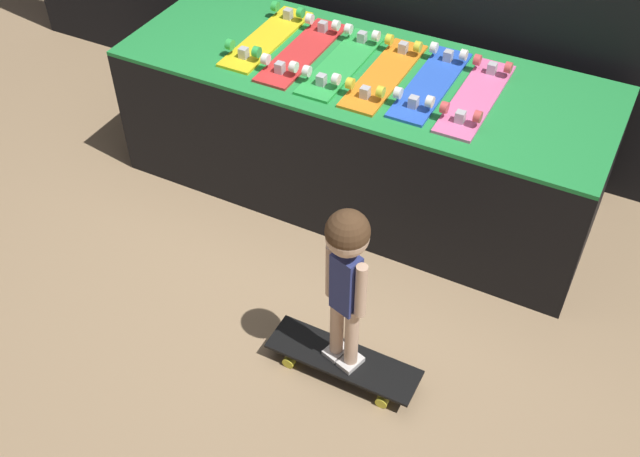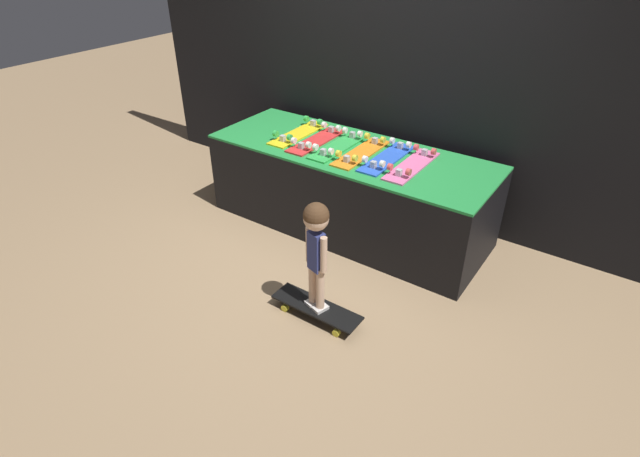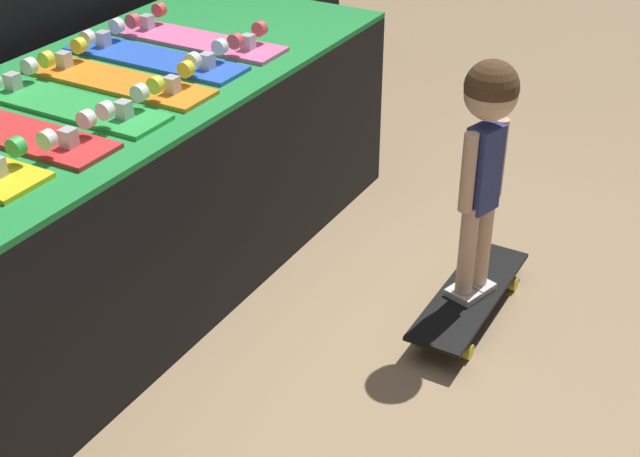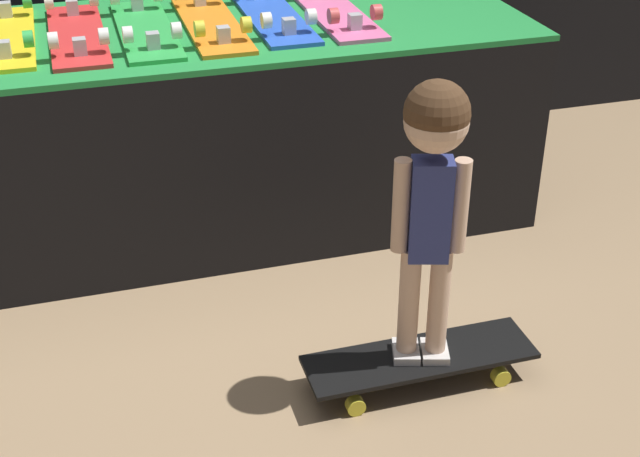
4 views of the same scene
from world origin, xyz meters
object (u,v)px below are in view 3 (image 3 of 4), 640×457
skateboard_red_on_rack (11,128)px  skateboard_pink_on_rack (196,37)px  skateboard_blue_on_rack (154,56)px  skateboard_green_on_rack (67,102)px  skateboard_orange_on_rack (117,78)px  skateboard_on_floor (470,297)px  child (486,138)px

skateboard_red_on_rack → skateboard_pink_on_rack: 0.89m
skateboard_blue_on_rack → skateboard_green_on_rack: bearing=-176.8°
skateboard_pink_on_rack → skateboard_orange_on_rack: bearing=-178.2°
skateboard_green_on_rack → skateboard_on_floor: bearing=-63.3°
skateboard_red_on_rack → skateboard_green_on_rack: 0.22m
skateboard_blue_on_rack → child: bearing=-83.9°
skateboard_on_floor → skateboard_red_on_rack: bearing=124.9°
skateboard_red_on_rack → child: (0.79, -1.14, -0.09)m
skateboard_green_on_rack → skateboard_pink_on_rack: bearing=0.9°
skateboard_orange_on_rack → skateboard_blue_on_rack: same height
skateboard_green_on_rack → skateboard_blue_on_rack: size_ratio=1.00×
skateboard_red_on_rack → skateboard_orange_on_rack: size_ratio=1.00×
skateboard_orange_on_rack → child: size_ratio=0.83×
skateboard_orange_on_rack → skateboard_on_floor: bearing=-72.9°
skateboard_pink_on_rack → skateboard_on_floor: 1.33m
skateboard_orange_on_rack → skateboard_on_floor: size_ratio=1.03×
skateboard_blue_on_rack → skateboard_pink_on_rack: (0.22, -0.01, 0.00)m
child → skateboard_red_on_rack: bearing=141.6°
skateboard_red_on_rack → skateboard_green_on_rack: same height
skateboard_on_floor → child: child is taller
skateboard_red_on_rack → skateboard_green_on_rack: bearing=-1.3°
skateboard_orange_on_rack → child: child is taller
skateboard_blue_on_rack → skateboard_on_floor: size_ratio=1.03×
skateboard_green_on_rack → skateboard_orange_on_rack: bearing=-0.7°
skateboard_green_on_rack → child: (0.57, -1.13, -0.09)m
skateboard_red_on_rack → skateboard_pink_on_rack: same height
skateboard_red_on_rack → skateboard_orange_on_rack: bearing=-1.0°
child → skateboard_on_floor: bearing=163.0°
skateboard_on_floor → skateboard_orange_on_rack: bearing=107.1°
skateboard_red_on_rack → skateboard_green_on_rack: size_ratio=1.00×
skateboard_green_on_rack → skateboard_blue_on_rack: same height
skateboard_green_on_rack → skateboard_blue_on_rack: 0.45m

